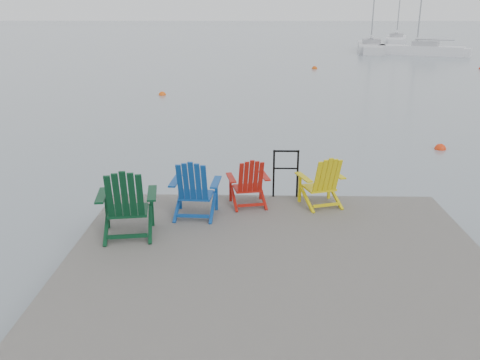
{
  "coord_description": "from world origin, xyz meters",
  "views": [
    {
      "loc": [
        -0.37,
        -6.5,
        3.81
      ],
      "look_at": [
        -0.59,
        2.35,
        0.85
      ],
      "focal_mm": 38.0,
      "sensor_mm": 36.0,
      "label": 1
    }
  ],
  "objects_px": {
    "sailboat_mid": "(396,40)",
    "buoy_b": "(162,95)",
    "sailboat_near": "(371,48)",
    "buoy_a": "(440,149)",
    "handrail": "(286,169)",
    "chair_blue": "(194,188)",
    "buoy_d": "(314,69)",
    "sailboat_far": "(421,51)",
    "chair_red": "(249,182)",
    "chair_green": "(127,202)",
    "chair_yellow": "(322,181)"
  },
  "relations": [
    {
      "from": "chair_red",
      "to": "sailboat_near",
      "type": "bearing_deg",
      "value": 63.17
    },
    {
      "from": "chair_red",
      "to": "sailboat_near",
      "type": "relative_size",
      "value": 0.07
    },
    {
      "from": "buoy_d",
      "to": "chair_yellow",
      "type": "bearing_deg",
      "value": -96.29
    },
    {
      "from": "buoy_b",
      "to": "handrail",
      "type": "bearing_deg",
      "value": -71.92
    },
    {
      "from": "chair_red",
      "to": "buoy_b",
      "type": "xyz_separation_m",
      "value": [
        -4.25,
        15.58,
        -0.95
      ]
    },
    {
      "from": "buoy_b",
      "to": "chair_yellow",
      "type": "bearing_deg",
      "value": -70.39
    },
    {
      "from": "chair_red",
      "to": "sailboat_mid",
      "type": "relative_size",
      "value": 0.08
    },
    {
      "from": "buoy_d",
      "to": "chair_red",
      "type": "bearing_deg",
      "value": -98.95
    },
    {
      "from": "buoy_a",
      "to": "handrail",
      "type": "bearing_deg",
      "value": -131.74
    },
    {
      "from": "buoy_a",
      "to": "chair_blue",
      "type": "bearing_deg",
      "value": -134.92
    },
    {
      "from": "chair_yellow",
      "to": "buoy_a",
      "type": "xyz_separation_m",
      "value": [
        4.2,
        5.87,
        -0.97
      ]
    },
    {
      "from": "buoy_a",
      "to": "buoy_d",
      "type": "xyz_separation_m",
      "value": [
        -1.2,
        21.37,
        0.0
      ]
    },
    {
      "from": "handrail",
      "to": "chair_red",
      "type": "height_order",
      "value": "handrail"
    },
    {
      "from": "buoy_a",
      "to": "sailboat_far",
      "type": "bearing_deg",
      "value": 73.72
    },
    {
      "from": "chair_red",
      "to": "sailboat_far",
      "type": "distance_m",
      "value": 41.88
    },
    {
      "from": "chair_yellow",
      "to": "buoy_b",
      "type": "distance_m",
      "value": 16.54
    },
    {
      "from": "handrail",
      "to": "chair_red",
      "type": "xyz_separation_m",
      "value": [
        -0.68,
        -0.49,
        -0.09
      ]
    },
    {
      "from": "chair_yellow",
      "to": "sailboat_near",
      "type": "height_order",
      "value": "sailboat_near"
    },
    {
      "from": "handrail",
      "to": "chair_blue",
      "type": "xyz_separation_m",
      "value": [
        -1.58,
        -1.01,
        -0.03
      ]
    },
    {
      "from": "sailboat_mid",
      "to": "buoy_d",
      "type": "bearing_deg",
      "value": -98.25
    },
    {
      "from": "handrail",
      "to": "sailboat_far",
      "type": "relative_size",
      "value": 0.09
    },
    {
      "from": "chair_green",
      "to": "sailboat_near",
      "type": "relative_size",
      "value": 0.09
    },
    {
      "from": "sailboat_near",
      "to": "buoy_d",
      "type": "xyz_separation_m",
      "value": [
        -7.31,
        -15.99,
        -0.35
      ]
    },
    {
      "from": "chair_red",
      "to": "buoy_a",
      "type": "relative_size",
      "value": 2.72
    },
    {
      "from": "chair_red",
      "to": "sailboat_mid",
      "type": "bearing_deg",
      "value": 60.88
    },
    {
      "from": "buoy_a",
      "to": "buoy_b",
      "type": "distance_m",
      "value": 13.74
    },
    {
      "from": "buoy_d",
      "to": "buoy_a",
      "type": "bearing_deg",
      "value": -86.78
    },
    {
      "from": "sailboat_mid",
      "to": "buoy_b",
      "type": "distance_m",
      "value": 46.01
    },
    {
      "from": "chair_yellow",
      "to": "chair_red",
      "type": "bearing_deg",
      "value": 163.22
    },
    {
      "from": "sailboat_mid",
      "to": "buoy_b",
      "type": "bearing_deg",
      "value": -101.87
    },
    {
      "from": "chair_green",
      "to": "buoy_a",
      "type": "relative_size",
      "value": 3.41
    },
    {
      "from": "handrail",
      "to": "buoy_a",
      "type": "distance_m",
      "value": 7.32
    },
    {
      "from": "chair_green",
      "to": "chair_blue",
      "type": "height_order",
      "value": "chair_green"
    },
    {
      "from": "handrail",
      "to": "sailboat_near",
      "type": "xyz_separation_m",
      "value": [
        10.93,
        42.77,
        -0.69
      ]
    },
    {
      "from": "chair_red",
      "to": "buoy_d",
      "type": "height_order",
      "value": "chair_red"
    },
    {
      "from": "chair_red",
      "to": "chair_yellow",
      "type": "height_order",
      "value": "chair_yellow"
    },
    {
      "from": "buoy_a",
      "to": "buoy_b",
      "type": "bearing_deg",
      "value": 135.18
    },
    {
      "from": "chair_green",
      "to": "sailboat_far",
      "type": "xyz_separation_m",
      "value": [
        17.01,
        40.37,
        -0.71
      ]
    },
    {
      "from": "sailboat_mid",
      "to": "buoy_d",
      "type": "relative_size",
      "value": 30.6
    },
    {
      "from": "sailboat_near",
      "to": "sailboat_far",
      "type": "xyz_separation_m",
      "value": [
        3.57,
        -4.23,
        0.0
      ]
    },
    {
      "from": "handrail",
      "to": "sailboat_far",
      "type": "distance_m",
      "value": 41.18
    },
    {
      "from": "handrail",
      "to": "chair_green",
      "type": "distance_m",
      "value": 3.11
    },
    {
      "from": "sailboat_mid",
      "to": "buoy_d",
      "type": "xyz_separation_m",
      "value": [
        -13.2,
        -28.86,
        -0.36
      ]
    },
    {
      "from": "chair_blue",
      "to": "handrail",
      "type": "bearing_deg",
      "value": 36.24
    },
    {
      "from": "chair_blue",
      "to": "sailboat_near",
      "type": "height_order",
      "value": "sailboat_near"
    },
    {
      "from": "chair_green",
      "to": "sailboat_near",
      "type": "xyz_separation_m",
      "value": [
        13.44,
        44.6,
        -0.71
      ]
    },
    {
      "from": "sailboat_far",
      "to": "buoy_b",
      "type": "xyz_separation_m",
      "value": [
        -19.42,
        -23.45,
        -0.36
      ]
    },
    {
      "from": "chair_yellow",
      "to": "buoy_b",
      "type": "xyz_separation_m",
      "value": [
        -5.54,
        15.55,
        -0.97
      ]
    },
    {
      "from": "buoy_b",
      "to": "sailboat_mid",
      "type": "bearing_deg",
      "value": 61.8
    },
    {
      "from": "sailboat_near",
      "to": "buoy_b",
      "type": "distance_m",
      "value": 31.9
    }
  ]
}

